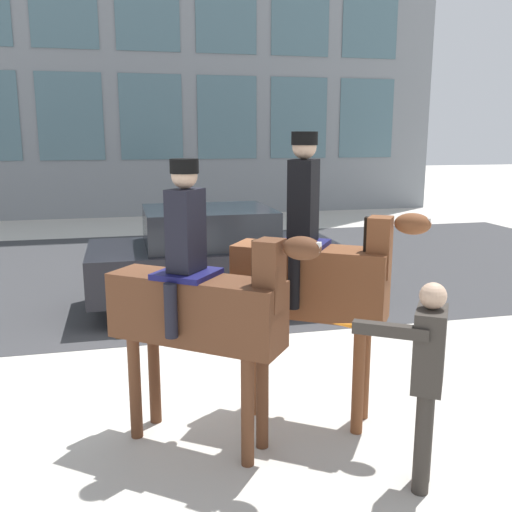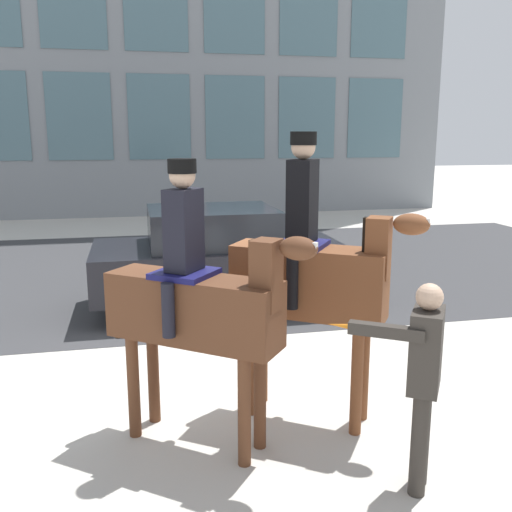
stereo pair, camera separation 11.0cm
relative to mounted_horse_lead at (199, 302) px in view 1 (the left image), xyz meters
The scene contains 6 objects.
ground_plane 2.50m from the mounted_horse_lead, 76.90° to the left, with size 80.00×80.00×0.00m, color beige.
road_surface 6.96m from the mounted_horse_lead, 85.96° to the left, with size 20.25×8.50×0.01m.
mounted_horse_lead is the anchor object (origin of this frame).
mounted_horse_companion 1.14m from the mounted_horse_lead, 12.65° to the left, with size 1.66×1.26×2.75m.
pedestrian_bystander 1.92m from the mounted_horse_lead, 33.72° to the right, with size 0.91×0.49×1.66m.
street_car_near_lane 4.18m from the mounted_horse_lead, 79.29° to the left, with size 3.91×1.96×1.60m.
Camera 1 is at (-1.09, -6.75, 2.72)m, focal length 40.00 mm.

